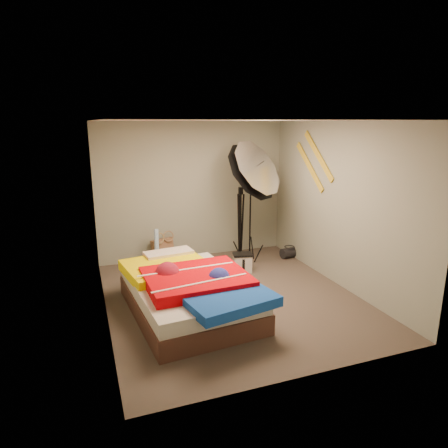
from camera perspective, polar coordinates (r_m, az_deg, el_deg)
name	(u,v)px	position (r m, az deg, el deg)	size (l,w,h in m)	color
floor	(232,297)	(5.92, 1.09, -10.40)	(4.00, 4.00, 0.00)	#4D4139
ceiling	(232,120)	(5.38, 1.22, 14.57)	(4.00, 4.00, 0.00)	silver
wall_back	(193,191)	(7.38, -4.46, 4.73)	(3.50, 3.50, 0.00)	gray
wall_front	(310,259)	(3.79, 12.13, -4.92)	(3.50, 3.50, 0.00)	gray
wall_left	(100,225)	(5.17, -17.27, -0.07)	(4.00, 4.00, 0.00)	gray
wall_right	(339,205)	(6.35, 16.08, 2.62)	(4.00, 4.00, 0.00)	gray
tote_bag	(163,250)	(7.40, -8.74, -3.70)	(0.41, 0.12, 0.41)	#A47554
wrapping_roll	(157,249)	(7.04, -9.58, -3.51)	(0.08, 0.08, 0.69)	#5599E2
camera_case	(242,263)	(6.82, 2.65, -5.63)	(0.30, 0.21, 0.30)	silver
duffel_bag	(289,253)	(7.62, 9.31, -4.06)	(0.19, 0.19, 0.32)	black
wall_stripe_upper	(318,156)	(6.73, 13.35, 9.47)	(0.02, 1.10, 0.10)	gold
wall_stripe_lower	(310,167)	(6.96, 12.12, 8.03)	(0.02, 1.10, 0.10)	gold
bed	(189,291)	(5.39, -4.97, -9.55)	(1.67, 2.31, 0.60)	#4E2D24
photo_umbrella	(251,173)	(6.80, 3.90, 7.34)	(1.12, 1.26, 2.30)	black
camera_tripod	(240,219)	(7.25, 2.35, 0.77)	(0.08, 0.08, 1.35)	black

